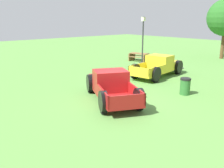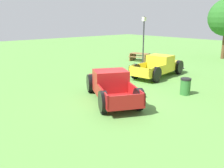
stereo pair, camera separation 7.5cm
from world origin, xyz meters
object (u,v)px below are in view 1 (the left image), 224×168
pickup_truck_foreground (110,85)px  trash_can (185,86)px  pickup_truck_behind_left (160,66)px  lamp_post_far (143,40)px  picnic_table (139,56)px

pickup_truck_foreground → trash_can: size_ratio=5.65×
pickup_truck_foreground → pickup_truck_behind_left: bearing=105.1°
pickup_truck_foreground → lamp_post_far: size_ratio=1.23×
pickup_truck_foreground → lamp_post_far: (-5.53, 8.67, 1.55)m
pickup_truck_foreground → pickup_truck_behind_left: size_ratio=1.01×
pickup_truck_behind_left → lamp_post_far: size_ratio=1.21×
pickup_truck_behind_left → picnic_table: (-5.59, 3.75, -0.25)m
pickup_truck_behind_left → lamp_post_far: bearing=149.5°
lamp_post_far → trash_can: (7.77, -5.01, -1.81)m
pickup_truck_foreground → trash_can: bearing=58.6°
lamp_post_far → picnic_table: 2.96m
pickup_truck_foreground → picnic_table: (-7.33, 10.18, -0.25)m
picnic_table → trash_can: 11.58m
pickup_truck_foreground → lamp_post_far: lamp_post_far is taller
pickup_truck_foreground → trash_can: pickup_truck_foreground is taller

